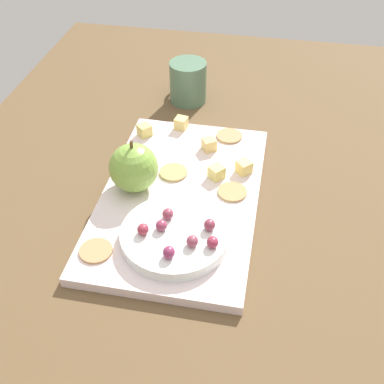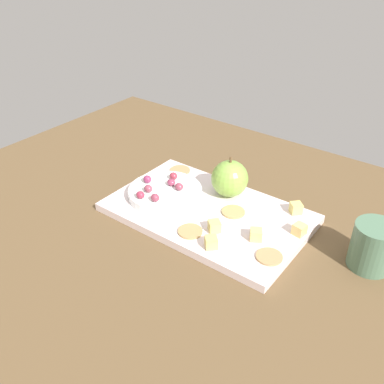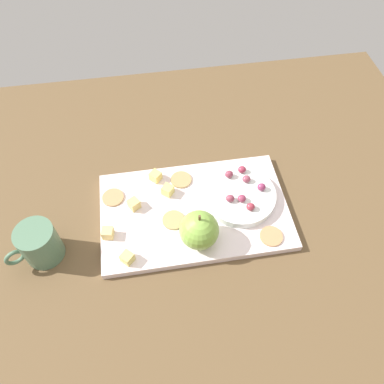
% 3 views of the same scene
% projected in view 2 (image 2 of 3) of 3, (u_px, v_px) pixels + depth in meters
% --- Properties ---
extents(table, '(1.28, 0.93, 0.04)m').
position_uv_depth(table, '(204.00, 236.00, 0.86)').
color(table, brown).
rests_on(table, ground).
extents(platter, '(0.40, 0.25, 0.02)m').
position_uv_depth(platter, '(208.00, 213.00, 0.88)').
color(platter, silver).
rests_on(platter, table).
extents(serving_dish, '(0.16, 0.16, 0.02)m').
position_uv_depth(serving_dish, '(165.00, 193.00, 0.91)').
color(serving_dish, white).
rests_on(serving_dish, platter).
extents(apple_whole, '(0.08, 0.08, 0.08)m').
position_uv_depth(apple_whole, '(230.00, 179.00, 0.90)').
color(apple_whole, '#7EAC42').
rests_on(apple_whole, platter).
extents(apple_stem, '(0.00, 0.01, 0.01)m').
position_uv_depth(apple_stem, '(231.00, 160.00, 0.88)').
color(apple_stem, brown).
rests_on(apple_stem, apple_whole).
extents(cheese_cube_0, '(0.03, 0.03, 0.02)m').
position_uv_depth(cheese_cube_0, '(299.00, 229.00, 0.80)').
color(cheese_cube_0, '#EACA73').
rests_on(cheese_cube_0, platter).
extents(cheese_cube_1, '(0.03, 0.03, 0.02)m').
position_uv_depth(cheese_cube_1, '(296.00, 208.00, 0.86)').
color(cheese_cube_1, '#E1CB6B').
rests_on(cheese_cube_1, platter).
extents(cheese_cube_2, '(0.03, 0.03, 0.02)m').
position_uv_depth(cheese_cube_2, '(214.00, 226.00, 0.81)').
color(cheese_cube_2, '#E2CD6C').
rests_on(cheese_cube_2, platter).
extents(cheese_cube_3, '(0.03, 0.03, 0.02)m').
position_uv_depth(cheese_cube_3, '(256.00, 235.00, 0.79)').
color(cheese_cube_3, '#E7C36E').
rests_on(cheese_cube_3, platter).
extents(cheese_cube_4, '(0.03, 0.03, 0.02)m').
position_uv_depth(cheese_cube_4, '(211.00, 242.00, 0.77)').
color(cheese_cube_4, '#ECD26A').
rests_on(cheese_cube_4, platter).
extents(cracker_0, '(0.05, 0.05, 0.00)m').
position_uv_depth(cracker_0, '(269.00, 257.00, 0.75)').
color(cracker_0, tan).
rests_on(cracker_0, platter).
extents(cracker_1, '(0.05, 0.05, 0.00)m').
position_uv_depth(cracker_1, '(233.00, 212.00, 0.86)').
color(cracker_1, tan).
rests_on(cracker_1, platter).
extents(cracker_2, '(0.05, 0.05, 0.00)m').
position_uv_depth(cracker_2, '(189.00, 231.00, 0.81)').
color(cracker_2, tan).
rests_on(cracker_2, platter).
extents(cracker_3, '(0.05, 0.05, 0.00)m').
position_uv_depth(cracker_3, '(180.00, 170.00, 1.01)').
color(cracker_3, tan).
rests_on(cracker_3, platter).
extents(grape_0, '(0.02, 0.02, 0.02)m').
position_uv_depth(grape_0, '(140.00, 195.00, 0.87)').
color(grape_0, '#952E44').
rests_on(grape_0, serving_dish).
extents(grape_1, '(0.02, 0.02, 0.02)m').
position_uv_depth(grape_1, '(173.00, 176.00, 0.94)').
color(grape_1, '#99303F').
rests_on(grape_1, serving_dish).
extents(grape_2, '(0.02, 0.02, 0.02)m').
position_uv_depth(grape_2, '(147.00, 179.00, 0.92)').
color(grape_2, '#892F56').
rests_on(grape_2, serving_dish).
extents(grape_3, '(0.02, 0.02, 0.02)m').
position_uv_depth(grape_3, '(155.00, 198.00, 0.86)').
color(grape_3, '#883649').
rests_on(grape_3, serving_dish).
extents(grape_4, '(0.02, 0.02, 0.02)m').
position_uv_depth(grape_4, '(179.00, 187.00, 0.90)').
color(grape_4, '#89384B').
rests_on(grape_4, serving_dish).
extents(grape_5, '(0.02, 0.02, 0.02)m').
position_uv_depth(grape_5, '(148.00, 189.00, 0.89)').
color(grape_5, '#8D3D4F').
rests_on(grape_5, serving_dish).
extents(grape_6, '(0.02, 0.02, 0.01)m').
position_uv_depth(grape_6, '(171.00, 182.00, 0.92)').
color(grape_6, '#8E3450').
rests_on(grape_6, serving_dish).
extents(cup, '(0.10, 0.08, 0.08)m').
position_uv_depth(cup, '(374.00, 246.00, 0.73)').
color(cup, '#507459').
rests_on(cup, table).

